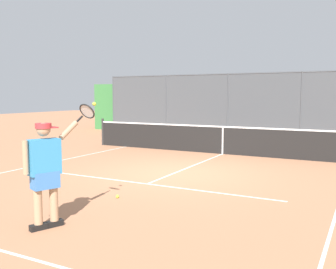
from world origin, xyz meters
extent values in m
plane|color=#B27551|center=(0.00, 0.00, 0.00)|extent=(60.00, 60.00, 0.00)
cube|color=white|center=(0.00, 1.36, 0.00)|extent=(6.20, 0.05, 0.01)
cube|color=white|center=(3.97, 0.90, 0.00)|extent=(0.05, 9.09, 0.01)
cube|color=white|center=(0.00, -1.14, 0.00)|extent=(0.05, 5.00, 0.01)
cylinder|color=#474C51|center=(-1.69, -9.00, 1.52)|extent=(0.07, 0.07, 3.05)
cylinder|color=#474C51|center=(1.69, -9.00, 1.52)|extent=(0.07, 0.07, 3.05)
cylinder|color=#474C51|center=(5.07, -9.00, 1.52)|extent=(0.07, 0.07, 3.05)
cylinder|color=#474C51|center=(8.45, -9.00, 1.52)|extent=(0.07, 0.07, 3.05)
cylinder|color=#474C51|center=(0.00, -9.00, 3.01)|extent=(16.90, 0.05, 0.05)
cube|color=#474C51|center=(0.00, -9.00, 1.52)|extent=(16.90, 0.02, 3.05)
cube|color=#387A3D|center=(0.00, -9.65, 1.31)|extent=(19.90, 0.90, 2.63)
cube|color=silver|center=(0.00, -8.82, 0.07)|extent=(17.90, 0.18, 0.15)
cylinder|color=#2D2D2D|center=(5.09, -3.64, 0.54)|extent=(0.09, 0.09, 1.07)
cube|color=black|center=(0.00, -3.64, 0.46)|extent=(10.10, 0.02, 0.91)
cube|color=white|center=(0.00, -3.64, 0.94)|extent=(10.10, 0.04, 0.05)
cube|color=white|center=(0.00, -3.64, 0.46)|extent=(0.05, 0.04, 0.91)
cube|color=black|center=(-0.09, 4.66, 0.04)|extent=(0.20, 0.28, 0.09)
cylinder|color=tan|center=(-0.09, 4.66, 0.46)|extent=(0.13, 0.13, 0.74)
cube|color=black|center=(-0.18, 4.43, 0.04)|extent=(0.20, 0.28, 0.09)
cylinder|color=tan|center=(-0.18, 4.43, 0.46)|extent=(0.13, 0.13, 0.74)
cube|color=#3D7AC6|center=(-0.14, 4.55, 0.75)|extent=(0.34, 0.44, 0.26)
cube|color=#338CC6|center=(-0.14, 4.55, 1.09)|extent=(0.36, 0.50, 0.53)
cylinder|color=tan|center=(-0.04, 4.81, 1.12)|extent=(0.08, 0.08, 0.49)
cylinder|color=tan|center=(-0.25, 4.13, 1.47)|extent=(0.10, 0.37, 0.28)
sphere|color=tan|center=(-0.14, 4.55, 1.50)|extent=(0.20, 0.20, 0.20)
cylinder|color=red|center=(-0.14, 4.55, 1.56)|extent=(0.30, 0.30, 0.08)
cube|color=red|center=(-0.18, 4.44, 1.53)|extent=(0.23, 0.23, 0.02)
cylinder|color=black|center=(-0.26, 3.89, 1.62)|extent=(0.04, 0.17, 0.13)
torus|color=black|center=(-0.27, 3.71, 1.74)|extent=(0.30, 0.20, 0.26)
cylinder|color=silver|center=(-0.27, 3.71, 1.74)|extent=(0.25, 0.15, 0.21)
sphere|color=#C1D138|center=(-0.28, 3.53, 1.86)|extent=(0.07, 0.07, 0.07)
sphere|color=#C1D138|center=(-0.10, 2.65, 0.03)|extent=(0.07, 0.07, 0.07)
camera|label=1|loc=(-4.40, 8.65, 2.01)|focal=40.88mm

